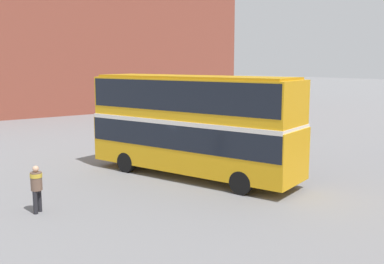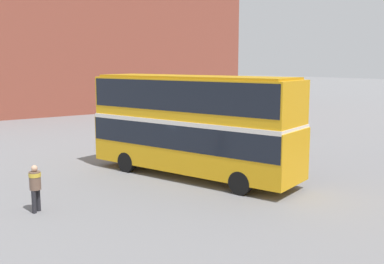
{
  "view_description": "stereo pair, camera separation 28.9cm",
  "coord_description": "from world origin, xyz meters",
  "px_view_note": "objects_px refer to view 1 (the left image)",
  "views": [
    {
      "loc": [
        17.11,
        -11.93,
        5.27
      ],
      "look_at": [
        0.75,
        0.14,
        2.1
      ],
      "focal_mm": 42.0,
      "sensor_mm": 36.0,
      "label": 1
    },
    {
      "loc": [
        17.28,
        -11.7,
        5.27
      ],
      "look_at": [
        0.75,
        0.14,
        2.1
      ],
      "focal_mm": 42.0,
      "sensor_mm": 36.0,
      "label": 2
    }
  ],
  "objects_px": {
    "double_decker_bus": "(192,120)",
    "pedestrian_foreground": "(36,184)",
    "no_entry_sign": "(109,124)",
    "parked_car_kerb_far": "(266,124)"
  },
  "relations": [
    {
      "from": "double_decker_bus",
      "to": "pedestrian_foreground",
      "type": "bearing_deg",
      "value": -101.01
    },
    {
      "from": "pedestrian_foreground",
      "to": "parked_car_kerb_far",
      "type": "xyz_separation_m",
      "value": [
        -7.45,
        19.05,
        -0.27
      ]
    },
    {
      "from": "pedestrian_foreground",
      "to": "parked_car_kerb_far",
      "type": "distance_m",
      "value": 20.46
    },
    {
      "from": "double_decker_bus",
      "to": "no_entry_sign",
      "type": "height_order",
      "value": "double_decker_bus"
    },
    {
      "from": "double_decker_bus",
      "to": "parked_car_kerb_far",
      "type": "relative_size",
      "value": 2.28
    },
    {
      "from": "no_entry_sign",
      "to": "pedestrian_foreground",
      "type": "bearing_deg",
      "value": -38.33
    },
    {
      "from": "pedestrian_foreground",
      "to": "parked_car_kerb_far",
      "type": "height_order",
      "value": "pedestrian_foreground"
    },
    {
      "from": "parked_car_kerb_far",
      "to": "pedestrian_foreground",
      "type": "bearing_deg",
      "value": 100.89
    },
    {
      "from": "double_decker_bus",
      "to": "pedestrian_foreground",
      "type": "height_order",
      "value": "double_decker_bus"
    },
    {
      "from": "pedestrian_foreground",
      "to": "no_entry_sign",
      "type": "distance_m",
      "value": 11.96
    }
  ]
}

